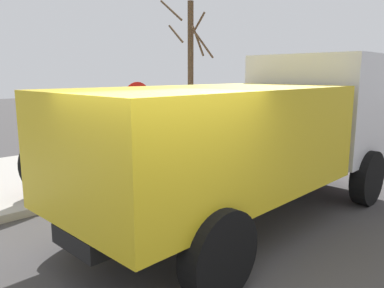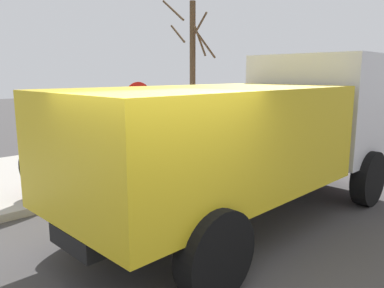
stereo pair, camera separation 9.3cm
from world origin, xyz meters
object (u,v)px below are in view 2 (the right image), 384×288
Objects in this scene: loose_tire at (49,163)px; stop_sign at (138,112)px; dump_truck_yellow at (256,130)px; bare_tree at (192,70)px; fire_hydrant at (47,167)px.

stop_sign is at bearing -5.65° from loose_tire.
stop_sign is 0.32× the size of dump_truck_yellow.
bare_tree is (3.20, 5.10, 1.10)m from dump_truck_yellow.
stop_sign is (2.02, -0.54, 1.08)m from fire_hydrant.
dump_truck_yellow is at bearing -122.08° from bare_tree.
dump_truck_yellow is at bearing -55.05° from loose_tire.
dump_truck_yellow is (0.29, -3.22, -0.12)m from stop_sign.
stop_sign is (2.10, -0.21, 0.93)m from loose_tire.
bare_tree reaches higher than stop_sign.
dump_truck_yellow is 1.47× the size of bare_tree.
dump_truck_yellow is (2.32, -3.76, 0.96)m from fire_hydrant.
fire_hydrant is at bearing -166.33° from bare_tree.
loose_tire reaches higher than fire_hydrant.
bare_tree is (5.60, 1.67, 1.92)m from loose_tire.
bare_tree reaches higher than fire_hydrant.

